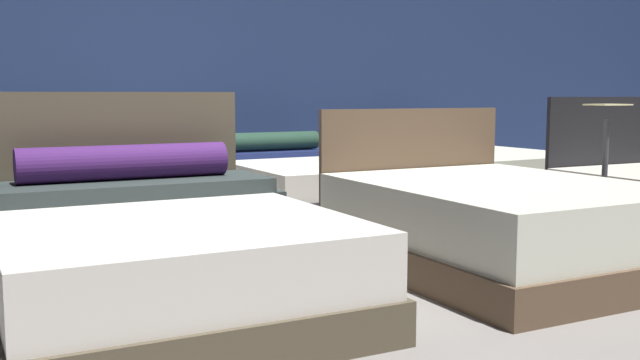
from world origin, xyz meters
TOP-DOWN VIEW (x-y plane):
  - ground_plane at (0.00, 0.00)m, footprint 18.00×18.00m
  - showroom_back_wall at (0.00, 2.98)m, footprint 18.00×0.06m
  - bed_1 at (-1.08, -1.38)m, footprint 1.76×2.08m
  - bed_2 at (1.05, -1.55)m, footprint 1.62×2.02m
  - bed_5 at (-1.04, 1.27)m, footprint 1.63×2.13m
  - bed_6 at (1.06, 1.29)m, footprint 1.48×2.07m
  - bed_7 at (3.18, 1.28)m, footprint 1.63×2.19m
  - price_sign at (2.15, -1.38)m, footprint 0.28×0.24m

SIDE VIEW (x-z plane):
  - ground_plane at x=0.00m, z-range -0.02..0.00m
  - bed_5 at x=-1.04m, z-range -0.16..0.60m
  - bed_6 at x=1.06m, z-range -0.11..0.58m
  - bed_7 at x=3.18m, z-range -0.09..0.57m
  - bed_2 at x=1.05m, z-range -0.22..0.77m
  - bed_1 at x=-1.08m, z-range -0.27..0.83m
  - price_sign at x=2.15m, z-range -0.12..0.90m
  - showroom_back_wall at x=0.00m, z-range 0.00..3.50m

